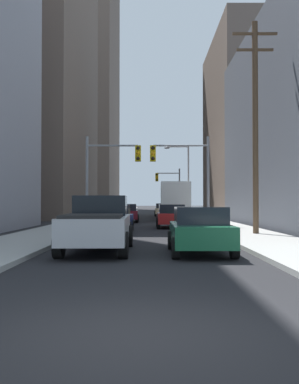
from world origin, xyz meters
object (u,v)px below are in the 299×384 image
at_px(city_bus, 176,199).
at_px(sedan_green, 202,230).
at_px(sedan_maroon, 129,213).
at_px(pickup_truck_silver, 100,224).
at_px(traffic_signal_near_right, 185,166).
at_px(traffic_signal_near_left, 112,166).
at_px(sedan_red, 173,216).
at_px(sedan_blue, 117,218).
at_px(sedan_beige, 165,210).
at_px(traffic_signal_far_right, 171,184).

height_order(city_bus, sedan_green, city_bus).
bearing_deg(sedan_maroon, pickup_truck_silver, -89.59).
distance_m(pickup_truck_silver, traffic_signal_near_right, 15.07).
height_order(city_bus, traffic_signal_near_left, traffic_signal_near_left).
distance_m(sedan_red, sedan_maroon, 8.53).
distance_m(sedan_blue, sedan_beige, 28.14).
xyz_separation_m(pickup_truck_silver, sedan_maroon, (-0.15, 21.78, -0.16)).
distance_m(pickup_truck_silver, sedan_green, 3.44).
bearing_deg(sedan_green, traffic_signal_far_right, 88.81).
relative_size(sedan_red, traffic_signal_far_right, 0.70).
bearing_deg(traffic_signal_near_right, sedan_green, -92.16).
bearing_deg(sedan_maroon, sedan_blue, -90.12).
xyz_separation_m(sedan_red, sedan_maroon, (-3.31, 7.86, 0.00)).
height_order(city_bus, sedan_red, city_bus).
xyz_separation_m(city_bus, sedan_blue, (-4.25, -17.92, -1.16)).
bearing_deg(traffic_signal_far_right, sedan_beige, -101.59).
distance_m(sedan_green, sedan_beige, 38.33).
bearing_deg(sedan_red, sedan_beige, 89.67).
relative_size(pickup_truck_silver, traffic_signal_near_right, 0.91).
xyz_separation_m(sedan_red, traffic_signal_near_right, (0.77, 0.28, 3.28)).
height_order(sedan_green, traffic_signal_far_right, traffic_signal_far_right).
bearing_deg(sedan_maroon, traffic_signal_near_left, -95.16).
distance_m(sedan_blue, traffic_signal_far_right, 33.07).
bearing_deg(pickup_truck_silver, sedan_red, 77.23).
xyz_separation_m(traffic_signal_near_left, traffic_signal_near_right, (4.76, 0.00, 0.01)).
bearing_deg(pickup_truck_silver, traffic_signal_far_right, 84.25).
bearing_deg(sedan_green, city_bus, 88.56).
height_order(sedan_blue, traffic_signal_near_left, traffic_signal_near_left).
height_order(city_bus, sedan_beige, city_bus).
relative_size(pickup_truck_silver, traffic_signal_near_left, 0.91).
relative_size(sedan_beige, traffic_signal_far_right, 0.70).
relative_size(sedan_red, traffic_signal_near_right, 0.70).
relative_size(sedan_maroon, traffic_signal_near_left, 0.71).
distance_m(sedan_beige, traffic_signal_near_right, 23.66).
relative_size(sedan_beige, traffic_signal_near_right, 0.70).
distance_m(city_bus, sedan_red, 13.78).
xyz_separation_m(sedan_maroon, traffic_signal_near_left, (-0.68, -7.58, 3.26)).
distance_m(sedan_maroon, sedan_beige, 16.22).
xyz_separation_m(pickup_truck_silver, sedan_blue, (-0.18, 9.71, -0.16)).
bearing_deg(pickup_truck_silver, sedan_green, -11.79).
height_order(sedan_maroon, sedan_beige, same).
height_order(pickup_truck_silver, sedan_maroon, pickup_truck_silver).
bearing_deg(sedan_red, sedan_blue, -128.34).
bearing_deg(sedan_blue, traffic_signal_near_right, 47.64).
relative_size(sedan_green, sedan_red, 1.00).
xyz_separation_m(sedan_blue, sedan_red, (3.34, 4.22, 0.00)).
distance_m(sedan_green, traffic_signal_far_right, 43.15).
bearing_deg(sedan_blue, sedan_red, 51.66).
distance_m(city_bus, sedan_maroon, 7.31).
xyz_separation_m(sedan_beige, traffic_signal_near_left, (-4.13, -23.42, 3.26)).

